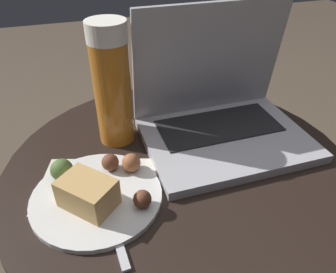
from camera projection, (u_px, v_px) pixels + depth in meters
name	position (u px, v px, depth m)	size (l,w,h in m)	color
table	(178.00, 228.00, 0.71)	(0.64, 0.64, 0.55)	#515156
napkin	(99.00, 185.00, 0.56)	(0.23, 0.19, 0.00)	silver
laptop	(220.00, 112.00, 0.66)	(0.32, 0.24, 0.25)	#B2B2B7
beer_glass	(112.00, 85.00, 0.61)	(0.07, 0.07, 0.24)	#C6701E
snack_plate	(95.00, 191.00, 0.53)	(0.21, 0.21, 0.06)	silver
fork	(109.00, 213.00, 0.51)	(0.03, 0.18, 0.00)	silver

